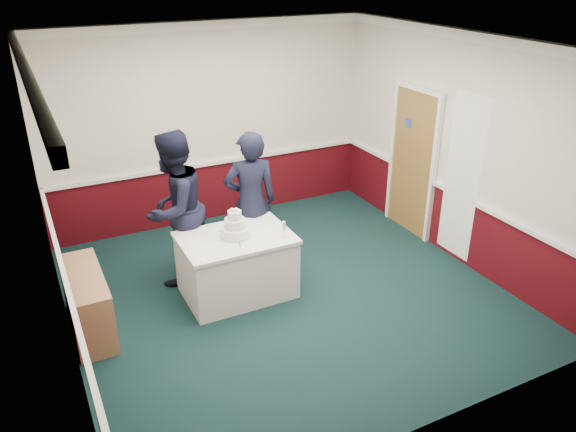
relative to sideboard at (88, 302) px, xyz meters
name	(u,v)px	position (x,y,z in m)	size (l,w,h in m)	color
ground	(286,293)	(2.28, -0.31, -0.35)	(5.00, 5.00, 0.00)	#122C2E
room_shell	(269,126)	(2.36, 0.30, 1.62)	(5.00, 5.00, 3.00)	silver
sideboard	(88,302)	(0.00, 0.00, 0.00)	(0.41, 1.20, 0.70)	tan
cake_table	(237,265)	(1.74, -0.05, 0.05)	(1.32, 0.92, 0.79)	white
wedding_cake	(235,228)	(1.74, -0.05, 0.55)	(0.35, 0.35, 0.36)	white
cake_knife	(240,244)	(1.71, -0.25, 0.44)	(0.01, 0.22, 0.01)	silver
champagne_flute	(284,227)	(2.24, -0.33, 0.58)	(0.05, 0.05, 0.21)	silver
person_man	(174,209)	(1.21, 0.62, 0.63)	(0.95, 0.74, 1.96)	black
person_woman	(251,202)	(2.17, 0.49, 0.59)	(0.68, 0.45, 1.88)	black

